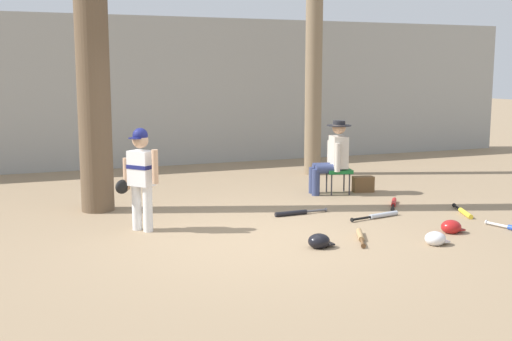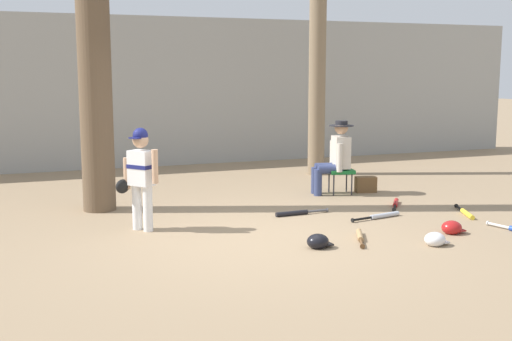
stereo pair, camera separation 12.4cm
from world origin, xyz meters
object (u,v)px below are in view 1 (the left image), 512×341
at_px(young_ballplayer, 140,173).
at_px(bat_yellow_trainer, 464,212).
at_px(bat_wood_tan, 361,236).
at_px(batting_helmet_white, 435,239).
at_px(batting_helmet_black, 319,241).
at_px(folding_stool, 338,172).
at_px(bat_black_composite, 295,213).
at_px(tree_behind_spectator, 314,38).
at_px(handbag_beside_stool, 363,184).
at_px(tree_near_player, 91,33).
at_px(bat_aluminum_silver, 380,215).
at_px(bat_red_barrel, 394,203).
at_px(seated_spectator, 333,155).
at_px(batting_helmet_red, 451,227).

bearing_deg(young_ballplayer, bat_yellow_trainer, -9.71).
bearing_deg(bat_wood_tan, batting_helmet_white, -39.42).
bearing_deg(batting_helmet_black, folding_stool, 57.74).
distance_m(bat_yellow_trainer, bat_black_composite, 2.38).
bearing_deg(tree_behind_spectator, bat_black_composite, -120.17).
xyz_separation_m(handbag_beside_stool, batting_helmet_black, (-2.24, -2.79, -0.05)).
relative_size(tree_near_player, handbag_beside_stool, 17.28).
bearing_deg(young_ballplayer, bat_aluminum_silver, -8.69).
distance_m(bat_yellow_trainer, bat_red_barrel, 1.07).
bearing_deg(batting_helmet_black, seated_spectator, 59.35).
xyz_separation_m(bat_black_composite, batting_helmet_white, (0.87, -2.01, 0.04)).
xyz_separation_m(folding_stool, batting_helmet_black, (-1.78, -2.82, -0.29)).
xyz_separation_m(tree_behind_spectator, bat_red_barrel, (-0.18, -3.10, -2.58)).
bearing_deg(bat_yellow_trainer, bat_aluminum_silver, 167.62).
relative_size(seated_spectator, bat_aluminum_silver, 1.46).
height_order(folding_stool, batting_helmet_red, folding_stool).
distance_m(tree_behind_spectator, folding_stool, 3.03).
bearing_deg(batting_helmet_white, young_ballplayer, 147.85).
height_order(seated_spectator, batting_helmet_white, seated_spectator).
bearing_deg(tree_near_player, batting_helmet_white, -44.43).
distance_m(tree_near_player, batting_helmet_white, 5.35).
bearing_deg(batting_helmet_black, bat_aluminum_silver, 35.35).
bearing_deg(bat_black_composite, bat_red_barrel, 2.22).
height_order(young_ballplayer, bat_wood_tan, young_ballplayer).
xyz_separation_m(folding_stool, seated_spectator, (-0.10, 0.02, 0.28)).
bearing_deg(bat_yellow_trainer, handbag_beside_stool, 102.19).
distance_m(batting_helmet_white, batting_helmet_black, 1.37).
relative_size(bat_black_composite, batting_helmet_red, 2.67).
distance_m(folding_stool, bat_red_barrel, 1.23).
relative_size(tree_behind_spectator, bat_red_barrel, 9.07).
height_order(folding_stool, bat_yellow_trainer, folding_stool).
bearing_deg(bat_yellow_trainer, seated_spectator, 115.85).
bearing_deg(batting_helmet_black, bat_black_composite, 74.53).
xyz_separation_m(folding_stool, bat_red_barrel, (0.34, -1.13, -0.33)).
relative_size(handbag_beside_stool, batting_helmet_white, 1.16).
height_order(bat_wood_tan, bat_yellow_trainer, same).
distance_m(seated_spectator, bat_yellow_trainer, 2.37).
relative_size(young_ballplayer, handbag_beside_stool, 3.84).
bearing_deg(batting_helmet_white, tree_behind_spectator, 79.35).
relative_size(tree_near_player, batting_helmet_white, 19.99).
relative_size(bat_aluminum_silver, batting_helmet_black, 2.69).
bearing_deg(batting_helmet_white, bat_yellow_trainer, 40.49).
bearing_deg(tree_behind_spectator, bat_wood_tan, -109.61).
relative_size(seated_spectator, batting_helmet_black, 3.94).
height_order(bat_aluminum_silver, bat_black_composite, same).
distance_m(handbag_beside_stool, bat_red_barrel, 1.12).
relative_size(batting_helmet_red, batting_helmet_black, 1.00).
xyz_separation_m(bat_yellow_trainer, batting_helmet_black, (-2.68, -0.78, 0.04)).
height_order(tree_near_player, young_ballplayer, tree_near_player).
bearing_deg(tree_near_player, bat_red_barrel, -16.72).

